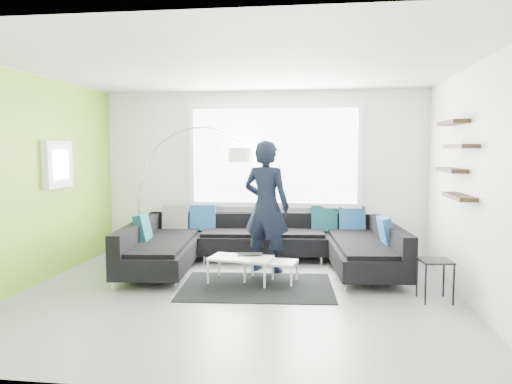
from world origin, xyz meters
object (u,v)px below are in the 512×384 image
at_px(sectional_sofa, 262,246).
at_px(laptop, 250,255).
at_px(side_table, 435,280).
at_px(coffee_table, 256,270).
at_px(arc_lamp, 138,191).
at_px(person, 266,206).

xyz_separation_m(sectional_sofa, laptop, (-0.09, -0.64, -0.01)).
relative_size(sectional_sofa, side_table, 8.30).
distance_m(coffee_table, laptop, 0.21).
bearing_deg(arc_lamp, person, -20.18).
height_order(arc_lamp, laptop, arc_lamp).
bearing_deg(laptop, coffee_table, -30.81).
bearing_deg(arc_lamp, sectional_sofa, -19.77).
relative_size(coffee_table, side_table, 2.15).
height_order(sectional_sofa, side_table, sectional_sofa).
distance_m(coffee_table, arc_lamp, 2.87).
height_order(coffee_table, side_table, side_table).
bearing_deg(laptop, sectional_sofa, 74.90).
relative_size(side_table, person, 0.26).
relative_size(sectional_sofa, arc_lamp, 1.89).
distance_m(sectional_sofa, person, 0.60).
bearing_deg(arc_lamp, laptop, -33.67).
height_order(sectional_sofa, laptop, sectional_sofa).
bearing_deg(side_table, person, 151.41).
height_order(coffee_table, laptop, laptop).
relative_size(arc_lamp, side_table, 4.40).
distance_m(side_table, person, 2.57).
xyz_separation_m(person, laptop, (-0.16, -0.59, -0.61)).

